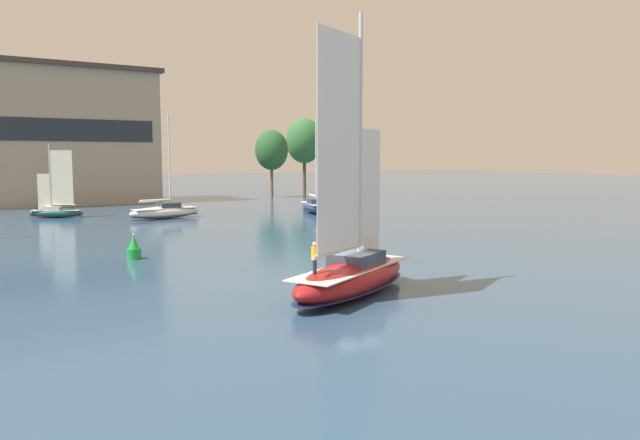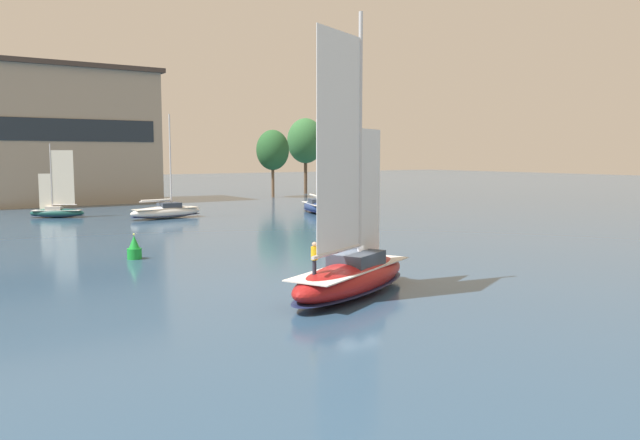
{
  "view_description": "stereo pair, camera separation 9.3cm",
  "coord_description": "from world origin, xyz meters",
  "px_view_note": "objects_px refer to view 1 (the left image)",
  "views": [
    {
      "loc": [
        -19.95,
        -26.02,
        7.47
      ],
      "look_at": [
        0.0,
        3.0,
        3.76
      ],
      "focal_mm": 35.0,
      "sensor_mm": 36.0,
      "label": 1
    },
    {
      "loc": [
        -19.87,
        -26.07,
        7.47
      ],
      "look_at": [
        0.0,
        3.0,
        3.76
      ],
      "focal_mm": 35.0,
      "sensor_mm": 36.0,
      "label": 2
    }
  ],
  "objects_px": {
    "tree_shore_center": "(272,150)",
    "sailboat_moored_near_marina": "(315,206)",
    "sailboat_moored_far_slip": "(165,211)",
    "channel_buoy": "(134,249)",
    "tree_shore_left": "(304,141)",
    "sailboat_main": "(352,273)",
    "sailboat_moored_outer_mooring": "(56,211)",
    "motor_tender": "(350,252)"
  },
  "relations": [
    {
      "from": "tree_shore_center",
      "to": "sailboat_moored_near_marina",
      "type": "xyz_separation_m",
      "value": [
        -9.83,
        -27.95,
        -7.4
      ]
    },
    {
      "from": "sailboat_moored_far_slip",
      "to": "channel_buoy",
      "type": "xyz_separation_m",
      "value": [
        -12.21,
        -26.23,
        -0.09
      ]
    },
    {
      "from": "tree_shore_center",
      "to": "tree_shore_left",
      "type": "bearing_deg",
      "value": 27.48
    },
    {
      "from": "channel_buoy",
      "to": "tree_shore_left",
      "type": "bearing_deg",
      "value": 47.61
    },
    {
      "from": "tree_shore_center",
      "to": "sailboat_main",
      "type": "relative_size",
      "value": 0.79
    },
    {
      "from": "sailboat_moored_far_slip",
      "to": "sailboat_moored_outer_mooring",
      "type": "xyz_separation_m",
      "value": [
        -10.37,
        8.33,
        -0.08
      ]
    },
    {
      "from": "channel_buoy",
      "to": "tree_shore_center",
      "type": "bearing_deg",
      "value": 51.13
    },
    {
      "from": "tree_shore_center",
      "to": "sailboat_moored_outer_mooring",
      "type": "distance_m",
      "value": 42.59
    },
    {
      "from": "sailboat_moored_far_slip",
      "to": "motor_tender",
      "type": "height_order",
      "value": "sailboat_moored_far_slip"
    },
    {
      "from": "motor_tender",
      "to": "channel_buoy",
      "type": "bearing_deg",
      "value": 146.98
    },
    {
      "from": "sailboat_moored_near_marina",
      "to": "motor_tender",
      "type": "bearing_deg",
      "value": -119.89
    },
    {
      "from": "sailboat_moored_outer_mooring",
      "to": "tree_shore_left",
      "type": "bearing_deg",
      "value": 23.38
    },
    {
      "from": "tree_shore_center",
      "to": "sailboat_moored_far_slip",
      "type": "xyz_separation_m",
      "value": [
        -28.44,
        -24.21,
        -7.39
      ]
    },
    {
      "from": "sailboat_main",
      "to": "sailboat_moored_far_slip",
      "type": "relative_size",
      "value": 1.23
    },
    {
      "from": "sailboat_moored_outer_mooring",
      "to": "motor_tender",
      "type": "xyz_separation_m",
      "value": [
        11.19,
        -43.03,
        -0.27
      ]
    },
    {
      "from": "tree_shore_left",
      "to": "motor_tender",
      "type": "height_order",
      "value": "tree_shore_left"
    },
    {
      "from": "sailboat_moored_outer_mooring",
      "to": "motor_tender",
      "type": "relative_size",
      "value": 2.14
    },
    {
      "from": "tree_shore_center",
      "to": "sailboat_moored_far_slip",
      "type": "relative_size",
      "value": 0.97
    },
    {
      "from": "tree_shore_left",
      "to": "sailboat_moored_far_slip",
      "type": "xyz_separation_m",
      "value": [
        -38.72,
        -29.56,
        -9.19
      ]
    },
    {
      "from": "sailboat_moored_far_slip",
      "to": "channel_buoy",
      "type": "bearing_deg",
      "value": -114.97
    },
    {
      "from": "motor_tender",
      "to": "channel_buoy",
      "type": "distance_m",
      "value": 15.54
    },
    {
      "from": "tree_shore_left",
      "to": "tree_shore_center",
      "type": "distance_m",
      "value": 11.72
    },
    {
      "from": "channel_buoy",
      "to": "sailboat_moored_far_slip",
      "type": "bearing_deg",
      "value": 65.03
    },
    {
      "from": "tree_shore_left",
      "to": "sailboat_main",
      "type": "xyz_separation_m",
      "value": [
        -44.97,
        -73.7,
        -8.85
      ]
    },
    {
      "from": "sailboat_moored_outer_mooring",
      "to": "motor_tender",
      "type": "bearing_deg",
      "value": -75.43
    },
    {
      "from": "tree_shore_center",
      "to": "sailboat_main",
      "type": "height_order",
      "value": "sailboat_main"
    },
    {
      "from": "sailboat_moored_near_marina",
      "to": "channel_buoy",
      "type": "xyz_separation_m",
      "value": [
        -30.82,
        -22.49,
        -0.07
      ]
    },
    {
      "from": "tree_shore_left",
      "to": "motor_tender",
      "type": "xyz_separation_m",
      "value": [
        -37.9,
        -64.25,
        -9.54
      ]
    },
    {
      "from": "sailboat_moored_far_slip",
      "to": "motor_tender",
      "type": "xyz_separation_m",
      "value": [
        0.82,
        -34.7,
        -0.35
      ]
    },
    {
      "from": "tree_shore_center",
      "to": "sailboat_moored_far_slip",
      "type": "bearing_deg",
      "value": -139.59
    },
    {
      "from": "tree_shore_left",
      "to": "motor_tender",
      "type": "relative_size",
      "value": 3.5
    },
    {
      "from": "sailboat_main",
      "to": "sailboat_moored_near_marina",
      "type": "distance_m",
      "value": 47.44
    },
    {
      "from": "tree_shore_left",
      "to": "tree_shore_center",
      "type": "xyz_separation_m",
      "value": [
        -10.28,
        -5.35,
        -1.8
      ]
    },
    {
      "from": "tree_shore_left",
      "to": "sailboat_moored_far_slip",
      "type": "distance_m",
      "value": 49.57
    },
    {
      "from": "channel_buoy",
      "to": "sailboat_moored_outer_mooring",
      "type": "bearing_deg",
      "value": 86.95
    },
    {
      "from": "sailboat_main",
      "to": "sailboat_moored_far_slip",
      "type": "bearing_deg",
      "value": 81.93
    },
    {
      "from": "sailboat_moored_far_slip",
      "to": "sailboat_moored_outer_mooring",
      "type": "relative_size",
      "value": 1.39
    },
    {
      "from": "tree_shore_center",
      "to": "sailboat_moored_outer_mooring",
      "type": "bearing_deg",
      "value": -157.75
    },
    {
      "from": "sailboat_moored_outer_mooring",
      "to": "channel_buoy",
      "type": "bearing_deg",
      "value": -93.05
    },
    {
      "from": "tree_shore_left",
      "to": "sailboat_main",
      "type": "distance_m",
      "value": 86.79
    },
    {
      "from": "tree_shore_center",
      "to": "sailboat_moored_near_marina",
      "type": "relative_size",
      "value": 0.98
    },
    {
      "from": "sailboat_main",
      "to": "motor_tender",
      "type": "bearing_deg",
      "value": 53.16
    }
  ]
}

